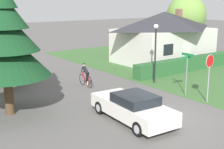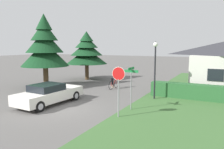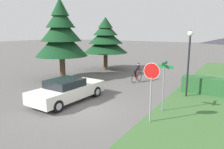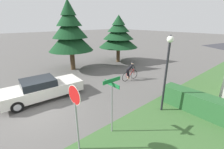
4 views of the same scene
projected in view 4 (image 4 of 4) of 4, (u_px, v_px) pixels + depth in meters
ground_plane at (43, 112)px, 8.33m from camera, size 140.00×140.00×0.00m
sedan_left_lane at (43, 89)px, 9.59m from camera, size 2.10×4.83×1.36m
cyclist at (130, 72)px, 12.64m from camera, size 0.44×1.76×1.55m
stop_sign at (75, 106)px, 5.24m from camera, size 0.73×0.08×2.74m
street_lamp at (167, 61)px, 7.55m from camera, size 0.33×0.33×4.16m
street_name_sign at (112, 96)px, 6.25m from camera, size 0.90×0.90×2.58m
conifer_tall_near at (70, 32)px, 14.40m from camera, size 4.31×4.31×6.73m
conifer_tall_far at (118, 35)px, 17.56m from camera, size 4.60×4.60×5.46m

